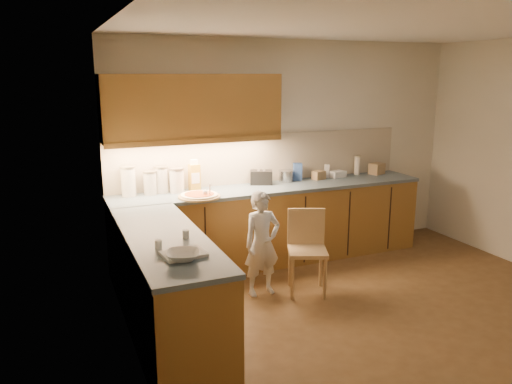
{
  "coord_description": "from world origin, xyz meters",
  "views": [
    {
      "loc": [
        -2.77,
        -3.45,
        2.21
      ],
      "look_at": [
        -0.8,
        1.2,
        1.0
      ],
      "focal_mm": 35.0,
      "sensor_mm": 36.0,
      "label": 1
    }
  ],
  "objects_px": {
    "child": "(262,243)",
    "toaster": "(261,177)",
    "wooden_chair": "(307,245)",
    "pizza_on_board": "(200,196)",
    "oil_jug": "(194,176)"
  },
  "relations": [
    {
      "from": "pizza_on_board",
      "to": "toaster",
      "type": "distance_m",
      "value": 0.93
    },
    {
      "from": "pizza_on_board",
      "to": "toaster",
      "type": "bearing_deg",
      "value": 21.33
    },
    {
      "from": "wooden_chair",
      "to": "oil_jug",
      "type": "height_order",
      "value": "oil_jug"
    },
    {
      "from": "pizza_on_board",
      "to": "wooden_chair",
      "type": "bearing_deg",
      "value": -37.85
    },
    {
      "from": "pizza_on_board",
      "to": "toaster",
      "type": "height_order",
      "value": "pizza_on_board"
    },
    {
      "from": "wooden_chair",
      "to": "toaster",
      "type": "distance_m",
      "value": 1.17
    },
    {
      "from": "pizza_on_board",
      "to": "wooden_chair",
      "type": "distance_m",
      "value": 1.24
    },
    {
      "from": "toaster",
      "to": "child",
      "type": "bearing_deg",
      "value": -90.65
    },
    {
      "from": "child",
      "to": "wooden_chair",
      "type": "bearing_deg",
      "value": -16.13
    },
    {
      "from": "child",
      "to": "toaster",
      "type": "bearing_deg",
      "value": 63.35
    },
    {
      "from": "toaster",
      "to": "oil_jug",
      "type": "bearing_deg",
      "value": -157.23
    },
    {
      "from": "child",
      "to": "wooden_chair",
      "type": "xyz_separation_m",
      "value": [
        0.46,
        -0.1,
        -0.04
      ]
    },
    {
      "from": "pizza_on_board",
      "to": "oil_jug",
      "type": "height_order",
      "value": "oil_jug"
    },
    {
      "from": "pizza_on_board",
      "to": "toaster",
      "type": "relative_size",
      "value": 1.52
    },
    {
      "from": "pizza_on_board",
      "to": "oil_jug",
      "type": "bearing_deg",
      "value": 82.37
    }
  ]
}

